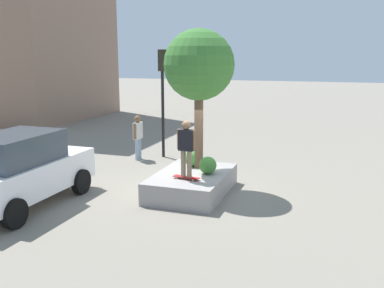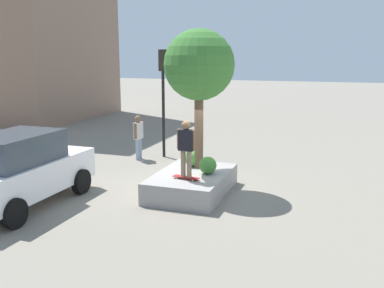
{
  "view_description": "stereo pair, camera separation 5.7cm",
  "coord_description": "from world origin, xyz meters",
  "px_view_note": "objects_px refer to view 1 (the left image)",
  "views": [
    {
      "loc": [
        -12.09,
        -4.43,
        4.13
      ],
      "look_at": [
        -0.23,
        -0.34,
        1.54
      ],
      "focal_mm": 40.16,
      "sensor_mm": 36.0,
      "label": 1
    },
    {
      "loc": [
        -12.07,
        -4.49,
        4.13
      ],
      "look_at": [
        -0.23,
        -0.34,
        1.54
      ],
      "focal_mm": 40.16,
      "sensor_mm": 36.0,
      "label": 2
    }
  ],
  "objects_px": {
    "police_car": "(20,170)",
    "pedestrian_crossing": "(138,134)",
    "planter_ledge": "(192,183)",
    "plaza_tree": "(199,66)",
    "skateboard": "(186,177)",
    "skateboarder": "(186,145)",
    "traffic_light_corner": "(163,85)"
  },
  "relations": [
    {
      "from": "police_car",
      "to": "pedestrian_crossing",
      "type": "distance_m",
      "value": 6.06
    },
    {
      "from": "planter_ledge",
      "to": "plaza_tree",
      "type": "xyz_separation_m",
      "value": [
        0.69,
        0.01,
        3.5
      ]
    },
    {
      "from": "plaza_tree",
      "to": "skateboard",
      "type": "distance_m",
      "value": 3.41
    },
    {
      "from": "planter_ledge",
      "to": "skateboard",
      "type": "bearing_deg",
      "value": -174.88
    },
    {
      "from": "planter_ledge",
      "to": "skateboarder",
      "type": "height_order",
      "value": "skateboarder"
    },
    {
      "from": "police_car",
      "to": "plaza_tree",
      "type": "bearing_deg",
      "value": -51.19
    },
    {
      "from": "plaza_tree",
      "to": "skateboard",
      "type": "xyz_separation_m",
      "value": [
        -1.37,
        -0.08,
        -3.12
      ]
    },
    {
      "from": "police_car",
      "to": "traffic_light_corner",
      "type": "xyz_separation_m",
      "value": [
        6.8,
        -1.42,
        1.93
      ]
    },
    {
      "from": "planter_ledge",
      "to": "pedestrian_crossing",
      "type": "height_order",
      "value": "pedestrian_crossing"
    },
    {
      "from": "traffic_light_corner",
      "to": "skateboard",
      "type": "bearing_deg",
      "value": -150.53
    },
    {
      "from": "plaza_tree",
      "to": "police_car",
      "type": "bearing_deg",
      "value": 128.81
    },
    {
      "from": "plaza_tree",
      "to": "traffic_light_corner",
      "type": "height_order",
      "value": "plaza_tree"
    },
    {
      "from": "planter_ledge",
      "to": "plaza_tree",
      "type": "height_order",
      "value": "plaza_tree"
    },
    {
      "from": "skateboarder",
      "to": "police_car",
      "type": "bearing_deg",
      "value": 114.79
    },
    {
      "from": "police_car",
      "to": "pedestrian_crossing",
      "type": "xyz_separation_m",
      "value": [
        6.03,
        -0.64,
        -0.02
      ]
    },
    {
      "from": "plaza_tree",
      "to": "traffic_light_corner",
      "type": "bearing_deg",
      "value": 37.39
    },
    {
      "from": "police_car",
      "to": "pedestrian_crossing",
      "type": "relative_size",
      "value": 2.49
    },
    {
      "from": "police_car",
      "to": "planter_ledge",
      "type": "bearing_deg",
      "value": -57.63
    },
    {
      "from": "skateboarder",
      "to": "pedestrian_crossing",
      "type": "relative_size",
      "value": 0.91
    },
    {
      "from": "skateboard",
      "to": "skateboarder",
      "type": "bearing_deg",
      "value": 0.0
    },
    {
      "from": "skateboard",
      "to": "traffic_light_corner",
      "type": "bearing_deg",
      "value": 29.47
    },
    {
      "from": "skateboarder",
      "to": "police_car",
      "type": "distance_m",
      "value": 4.64
    },
    {
      "from": "plaza_tree",
      "to": "traffic_light_corner",
      "type": "distance_m",
      "value": 4.49
    },
    {
      "from": "planter_ledge",
      "to": "skateboard",
      "type": "relative_size",
      "value": 3.84
    },
    {
      "from": "police_car",
      "to": "traffic_light_corner",
      "type": "height_order",
      "value": "traffic_light_corner"
    },
    {
      "from": "plaza_tree",
      "to": "skateboarder",
      "type": "relative_size",
      "value": 2.63
    },
    {
      "from": "plaza_tree",
      "to": "police_car",
      "type": "distance_m",
      "value": 5.94
    },
    {
      "from": "pedestrian_crossing",
      "to": "planter_ledge",
      "type": "bearing_deg",
      "value": -134.53
    },
    {
      "from": "plaza_tree",
      "to": "skateboard",
      "type": "relative_size",
      "value": 5.23
    },
    {
      "from": "skateboard",
      "to": "police_car",
      "type": "relative_size",
      "value": 0.18
    },
    {
      "from": "plaza_tree",
      "to": "skateboarder",
      "type": "bearing_deg",
      "value": -176.83
    },
    {
      "from": "planter_ledge",
      "to": "pedestrian_crossing",
      "type": "relative_size",
      "value": 1.76
    }
  ]
}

